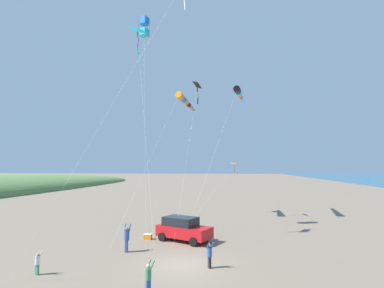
% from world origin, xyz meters
% --- Properties ---
extents(ground_plane, '(600.00, 600.00, 0.00)m').
position_xyz_m(ground_plane, '(0.00, 0.00, 0.00)').
color(ground_plane, '#756654').
extents(parked_car, '(4.68, 3.39, 1.85)m').
position_xyz_m(parked_car, '(1.08, -5.65, 0.95)').
color(parked_car, red).
rests_on(parked_car, ground_plane).
extents(cooler_box, '(0.62, 0.42, 0.42)m').
position_xyz_m(cooler_box, '(3.98, -5.72, 0.21)').
color(cooler_box, orange).
rests_on(cooler_box, ground_plane).
extents(person_adult_flyer, '(0.48, 0.59, 1.86)m').
position_xyz_m(person_adult_flyer, '(4.29, -2.04, 1.01)').
color(person_adult_flyer, '#335199').
rests_on(person_adult_flyer, ground_plane).
extents(person_child_green_jacket, '(0.49, 0.54, 1.50)m').
position_xyz_m(person_child_green_jacket, '(-1.65, 0.22, 0.82)').
color(person_child_green_jacket, '#232328').
rests_on(person_child_green_jacket, ground_plane).
extents(person_child_grey_jacket, '(0.49, 0.52, 1.46)m').
position_xyz_m(person_child_grey_jacket, '(0.74, 4.09, 0.80)').
color(person_child_grey_jacket, '#335199').
rests_on(person_child_grey_jacket, ground_plane).
extents(person_bystander_far, '(0.42, 0.35, 1.25)m').
position_xyz_m(person_bystander_far, '(7.37, 2.81, 0.68)').
color(person_bystander_far, '#3D7F51').
rests_on(person_bystander_far, ground_plane).
extents(kite_windsock_long_streamer_right, '(5.28, 13.88, 15.36)m').
position_xyz_m(kite_windsock_long_streamer_right, '(-3.35, -17.62, 14.82)').
color(kite_windsock_long_streamer_right, black).
rests_on(kite_windsock_long_streamer_right, ground_plane).
extents(kite_box_white_trailing, '(3.07, 6.88, 20.29)m').
position_xyz_m(kite_box_white_trailing, '(5.55, -8.56, 19.35)').
color(kite_box_white_trailing, blue).
rests_on(kite_box_white_trailing, ground_plane).
extents(kite_delta_yellow_midlevel, '(4.75, 13.85, 6.52)m').
position_xyz_m(kite_delta_yellow_midlevel, '(-2.62, -20.69, 6.28)').
color(kite_delta_yellow_midlevel, orange).
rests_on(kite_delta_yellow_midlevel, ground_plane).
extents(kite_delta_checkered_midright, '(4.27, 6.32, 17.75)m').
position_xyz_m(kite_delta_checkered_midright, '(4.86, -5.01, 17.23)').
color(kite_delta_checkered_midright, '#1EB7C6').
rests_on(kite_delta_checkered_midright, ground_plane).
extents(kite_windsock_magenta_far_left, '(3.51, 16.99, 14.42)m').
position_xyz_m(kite_windsock_magenta_far_left, '(3.05, -16.14, 13.77)').
color(kite_windsock_magenta_far_left, orange).
rests_on(kite_windsock_magenta_far_left, ground_plane).
extents(kite_delta_purple_drifting, '(1.25, 12.07, 15.82)m').
position_xyz_m(kite_delta_purple_drifting, '(1.29, -15.30, 15.30)').
color(kite_delta_purple_drifting, black).
rests_on(kite_delta_purple_drifting, ground_plane).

